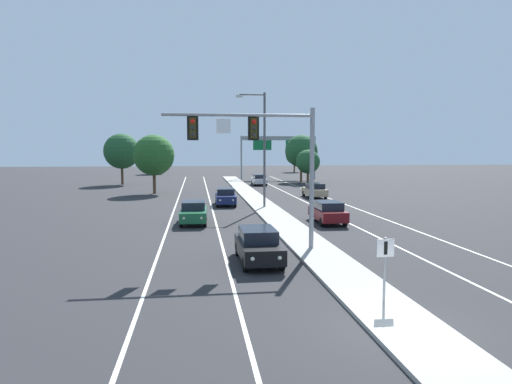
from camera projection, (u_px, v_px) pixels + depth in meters
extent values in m
plane|color=#28282B|center=(409.00, 332.00, 13.29)|extent=(260.00, 260.00, 0.00)
cube|color=#9E9B93|center=(287.00, 226.00, 31.05)|extent=(2.40, 110.00, 0.15)
cube|color=silver|center=(213.00, 214.00, 37.36)|extent=(0.14, 100.00, 0.01)
cube|color=silver|center=(325.00, 212.00, 38.57)|extent=(0.14, 100.00, 0.01)
cube|color=silver|center=(172.00, 214.00, 36.94)|extent=(0.14, 100.00, 0.01)
cube|color=silver|center=(363.00, 211.00, 39.00)|extent=(0.14, 100.00, 0.01)
cylinder|color=gray|center=(312.00, 179.00, 23.54)|extent=(0.24, 0.24, 7.20)
cylinder|color=gray|center=(239.00, 115.00, 22.76)|extent=(7.54, 0.16, 0.16)
cube|color=black|center=(253.00, 128.00, 22.96)|extent=(0.56, 0.06, 1.20)
cube|color=#38330F|center=(254.00, 128.00, 22.92)|extent=(0.32, 0.32, 1.00)
sphere|color=red|center=(254.00, 122.00, 22.72)|extent=(0.22, 0.22, 0.22)
sphere|color=#282828|center=(254.00, 128.00, 22.75)|extent=(0.22, 0.22, 0.22)
sphere|color=#282828|center=(254.00, 135.00, 22.78)|extent=(0.22, 0.22, 0.22)
cube|color=black|center=(193.00, 128.00, 22.57)|extent=(0.56, 0.06, 1.20)
cube|color=#38330F|center=(193.00, 128.00, 22.53)|extent=(0.32, 0.32, 1.00)
sphere|color=red|center=(193.00, 121.00, 22.33)|extent=(0.22, 0.22, 0.22)
sphere|color=#282828|center=(193.00, 128.00, 22.36)|extent=(0.22, 0.22, 0.22)
sphere|color=#282828|center=(193.00, 134.00, 22.39)|extent=(0.22, 0.22, 0.22)
cube|color=white|center=(223.00, 126.00, 22.69)|extent=(0.70, 0.04, 0.70)
cylinder|color=gray|center=(385.00, 270.00, 15.33)|extent=(0.08, 0.08, 2.20)
cube|color=white|center=(386.00, 248.00, 15.23)|extent=(0.60, 0.03, 0.60)
cube|color=black|center=(386.00, 248.00, 15.21)|extent=(0.12, 0.01, 0.44)
cylinder|color=#4C4C51|center=(264.00, 150.00, 40.28)|extent=(0.20, 0.20, 10.00)
cylinder|color=#4C4C51|center=(252.00, 95.00, 39.69)|extent=(2.20, 0.12, 0.12)
cube|color=#B7B7B2|center=(239.00, 96.00, 39.56)|extent=(0.56, 0.28, 0.20)
cube|color=black|center=(258.00, 248.00, 21.29)|extent=(1.86, 4.42, 0.70)
cube|color=black|center=(258.00, 234.00, 21.45)|extent=(1.62, 2.40, 0.56)
sphere|color=#EAE5C6|center=(280.00, 258.00, 19.22)|extent=(0.18, 0.18, 0.18)
sphere|color=#EAE5C6|center=(253.00, 259.00, 19.06)|extent=(0.18, 0.18, 0.18)
cylinder|color=black|center=(282.00, 263.00, 19.96)|extent=(0.23, 0.64, 0.64)
cylinder|color=black|center=(245.00, 264.00, 19.74)|extent=(0.23, 0.64, 0.64)
cylinder|color=black|center=(270.00, 248.00, 22.92)|extent=(0.23, 0.64, 0.64)
cylinder|color=black|center=(238.00, 249.00, 22.69)|extent=(0.23, 0.64, 0.64)
cube|color=#195633|center=(194.00, 214.00, 32.40)|extent=(1.93, 4.45, 0.70)
cube|color=black|center=(194.00, 205.00, 32.56)|extent=(1.65, 2.42, 0.56)
sphere|color=#EAE5C6|center=(201.00, 218.00, 30.30)|extent=(0.18, 0.18, 0.18)
sphere|color=#EAE5C6|center=(184.00, 218.00, 30.18)|extent=(0.18, 0.18, 0.18)
cylinder|color=black|center=(205.00, 222.00, 31.03)|extent=(0.24, 0.65, 0.64)
cylinder|color=black|center=(181.00, 223.00, 30.87)|extent=(0.24, 0.65, 0.64)
cylinder|color=black|center=(205.00, 216.00, 34.00)|extent=(0.24, 0.65, 0.64)
cylinder|color=black|center=(184.00, 216.00, 33.84)|extent=(0.24, 0.65, 0.64)
cube|color=#141E4C|center=(225.00, 198.00, 42.90)|extent=(1.87, 4.43, 0.70)
cube|color=black|center=(225.00, 191.00, 43.05)|extent=(1.62, 2.40, 0.56)
sphere|color=#EAE5C6|center=(233.00, 200.00, 40.80)|extent=(0.18, 0.18, 0.18)
sphere|color=#EAE5C6|center=(220.00, 200.00, 40.67)|extent=(0.18, 0.18, 0.18)
cylinder|color=black|center=(235.00, 204.00, 41.54)|extent=(0.23, 0.64, 0.64)
cylinder|color=black|center=(217.00, 204.00, 41.35)|extent=(0.23, 0.64, 0.64)
cylinder|color=black|center=(233.00, 200.00, 44.50)|extent=(0.23, 0.64, 0.64)
cylinder|color=black|center=(216.00, 200.00, 44.32)|extent=(0.23, 0.64, 0.64)
cube|color=#5B0F14|center=(328.00, 214.00, 32.63)|extent=(1.85, 4.42, 0.70)
cube|color=black|center=(328.00, 205.00, 32.35)|extent=(1.61, 2.40, 0.56)
sphere|color=#EAE5C6|center=(312.00, 209.00, 34.71)|extent=(0.18, 0.18, 0.18)
sphere|color=#EAE5C6|center=(327.00, 209.00, 34.85)|extent=(0.18, 0.18, 0.18)
cylinder|color=black|center=(311.00, 216.00, 34.05)|extent=(0.23, 0.64, 0.64)
cylinder|color=black|center=(332.00, 215.00, 34.24)|extent=(0.23, 0.64, 0.64)
cylinder|color=black|center=(322.00, 222.00, 31.09)|extent=(0.23, 0.64, 0.64)
cylinder|color=black|center=(345.00, 222.00, 31.27)|extent=(0.23, 0.64, 0.64)
cube|color=tan|center=(314.00, 192.00, 49.53)|extent=(1.85, 4.42, 0.70)
cube|color=black|center=(315.00, 186.00, 49.25)|extent=(1.61, 2.39, 0.56)
sphere|color=#EAE5C6|center=(304.00, 189.00, 51.59)|extent=(0.18, 0.18, 0.18)
sphere|color=#EAE5C6|center=(314.00, 189.00, 51.75)|extent=(0.18, 0.18, 0.18)
cylinder|color=black|center=(304.00, 194.00, 50.93)|extent=(0.23, 0.64, 0.64)
cylinder|color=black|center=(318.00, 193.00, 51.15)|extent=(0.23, 0.64, 0.64)
cylinder|color=black|center=(311.00, 196.00, 47.97)|extent=(0.23, 0.64, 0.64)
cylinder|color=black|center=(326.00, 196.00, 48.19)|extent=(0.23, 0.64, 0.64)
cube|color=#B7B7BC|center=(259.00, 181.00, 66.58)|extent=(1.87, 4.43, 0.70)
cube|color=black|center=(259.00, 176.00, 66.31)|extent=(1.62, 2.40, 0.56)
sphere|color=#EAE5C6|center=(253.00, 179.00, 68.64)|extent=(0.18, 0.18, 0.18)
sphere|color=#EAE5C6|center=(261.00, 179.00, 68.81)|extent=(0.18, 0.18, 0.18)
cylinder|color=black|center=(252.00, 182.00, 67.98)|extent=(0.23, 0.64, 0.64)
cylinder|color=black|center=(263.00, 182.00, 68.21)|extent=(0.23, 0.64, 0.64)
cylinder|color=black|center=(255.00, 184.00, 65.02)|extent=(0.23, 0.64, 0.64)
cylinder|color=black|center=(266.00, 184.00, 65.25)|extent=(0.23, 0.64, 0.64)
cylinder|color=gray|center=(241.00, 158.00, 79.17)|extent=(0.28, 0.28, 7.50)
cylinder|color=gray|center=(315.00, 157.00, 80.85)|extent=(0.28, 0.28, 7.50)
cube|color=gray|center=(278.00, 138.00, 79.69)|extent=(13.00, 0.36, 0.70)
cube|color=#0F6033|center=(262.00, 145.00, 79.24)|extent=(3.20, 0.08, 1.70)
cube|color=#0F6033|center=(295.00, 145.00, 79.98)|extent=(3.20, 0.08, 1.70)
cylinder|color=#4C3823|center=(161.00, 167.00, 97.70)|extent=(0.36, 0.36, 2.77)
sphere|color=#387533|center=(160.00, 151.00, 97.38)|extent=(5.07, 5.07, 5.07)
cylinder|color=#4C3823|center=(294.00, 167.00, 104.27)|extent=(0.36, 0.36, 2.17)
sphere|color=#387533|center=(294.00, 155.00, 104.02)|extent=(3.97, 3.97, 3.97)
cylinder|color=#4C3823|center=(154.00, 183.00, 54.04)|extent=(0.36, 0.36, 2.62)
sphere|color=#235623|center=(154.00, 155.00, 53.73)|extent=(4.79, 4.79, 4.79)
cylinder|color=#4C3823|center=(308.00, 178.00, 68.35)|extent=(0.36, 0.36, 1.95)
sphere|color=#1E4C28|center=(308.00, 162.00, 68.12)|extent=(3.56, 3.56, 3.56)
cylinder|color=#4C3823|center=(301.00, 173.00, 73.37)|extent=(0.36, 0.36, 2.83)
sphere|color=#1E4C28|center=(301.00, 151.00, 73.04)|extent=(5.18, 5.18, 5.18)
cylinder|color=#4C3823|center=(122.00, 175.00, 67.77)|extent=(0.36, 0.36, 2.84)
sphere|color=#1E4C28|center=(122.00, 151.00, 67.44)|extent=(5.20, 5.20, 5.20)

